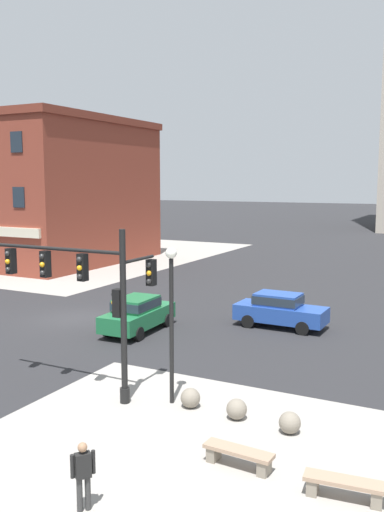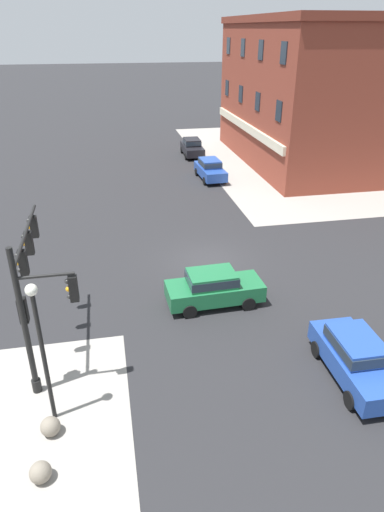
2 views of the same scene
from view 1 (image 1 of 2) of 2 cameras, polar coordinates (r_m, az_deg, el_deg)
name	(u,v)px [view 1 (image 1 of 2)]	position (r m, az deg, el deg)	size (l,w,h in m)	color
ground_plane	(76,318)	(29.91, -11.86, -6.24)	(320.00, 320.00, 0.00)	#262628
sidewalk_far_corner	(46,253)	(57.70, -14.77, 0.35)	(32.00, 32.00, 0.02)	gray
traffic_signal_main	(93,290)	(18.59, -10.12, -3.41)	(5.84, 2.09, 5.64)	black
bollard_sphere_curb_a	(190,398)	(18.13, -0.16, -14.35)	(0.63, 0.63, 0.63)	gray
bollard_sphere_curb_b	(237,409)	(17.37, 4.60, -15.39)	(0.63, 0.63, 0.63)	gray
bollard_sphere_curb_c	(290,423)	(16.69, 10.00, -16.48)	(0.63, 0.63, 0.63)	gray
bench_near_signal	(238,455)	(14.79, 4.78, -19.67)	(1.83, 0.58, 0.49)	#9E7F66
bench_mid_block	(344,486)	(13.92, 15.35, -21.79)	(1.84, 0.67, 0.49)	#9E7F66
pedestrian_at_curb	(83,472)	(13.06, -11.10, -20.95)	(0.37, 0.46, 1.56)	#333333
street_lamp_corner_near	(171,306)	(17.62, -2.12, -5.13)	(0.36, 0.36, 5.07)	black
car_parked_curb	(280,309)	(27.63, 9.00, -5.37)	(4.43, 1.96, 1.68)	#23479E
car_main_mid	(137,313)	(26.61, -5.61, -5.82)	(2.02, 4.46, 1.68)	#1E6B3D
storefront_block_near_corner	(22,191)	(53.64, -17.00, 6.44)	(20.26, 16.46, 12.50)	brown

